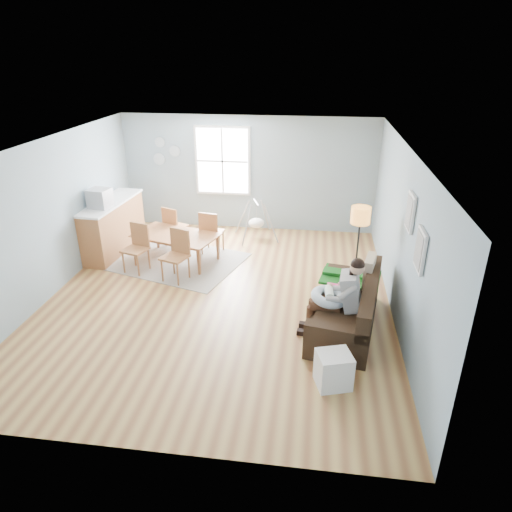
# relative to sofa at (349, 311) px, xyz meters

# --- Properties ---
(room) EXTENTS (8.40, 9.40, 3.90)m
(room) POSITION_rel_sofa_xyz_m (-2.24, 0.68, 2.12)
(room) COLOR brown
(window) EXTENTS (1.32, 0.08, 1.62)m
(window) POSITION_rel_sofa_xyz_m (-2.84, 4.14, 1.35)
(window) COLOR silver
(window) RESTS_ON room
(pictures) EXTENTS (0.05, 1.34, 0.74)m
(pictures) POSITION_rel_sofa_xyz_m (0.73, -0.37, 1.55)
(pictures) COLOR silver
(pictures) RESTS_ON room
(wall_plates) EXTENTS (0.67, 0.02, 0.66)m
(wall_plates) POSITION_rel_sofa_xyz_m (-4.24, 4.15, 1.53)
(wall_plates) COLOR #9EB1BD
(wall_plates) RESTS_ON room
(sofa) EXTENTS (1.26, 2.23, 0.85)m
(sofa) POSITION_rel_sofa_xyz_m (0.00, 0.00, 0.00)
(sofa) COLOR black
(sofa) RESTS_ON room
(green_throw) EXTENTS (1.09, 0.94, 0.04)m
(green_throw) POSITION_rel_sofa_xyz_m (0.04, 0.70, 0.24)
(green_throw) COLOR #155C18
(green_throw) RESTS_ON sofa
(beige_pillow) EXTENTS (0.25, 0.52, 0.50)m
(beige_pillow) POSITION_rel_sofa_xyz_m (0.31, 0.50, 0.47)
(beige_pillow) COLOR #B9AC8D
(beige_pillow) RESTS_ON sofa
(father) EXTENTS (0.97, 0.48, 1.35)m
(father) POSITION_rel_sofa_xyz_m (-0.18, -0.27, 0.42)
(father) COLOR gray
(father) RESTS_ON sofa
(nursing_pillow) EXTENTS (0.69, 0.68, 0.22)m
(nursing_pillow) POSITION_rel_sofa_xyz_m (-0.34, -0.24, 0.36)
(nursing_pillow) COLOR silver
(nursing_pillow) RESTS_ON father
(infant) EXTENTS (0.14, 0.36, 0.13)m
(infant) POSITION_rel_sofa_xyz_m (-0.34, -0.21, 0.43)
(infant) COLOR silver
(infant) RESTS_ON nursing_pillow
(toddler) EXTENTS (0.59, 0.38, 0.88)m
(toddler) POSITION_rel_sofa_xyz_m (-0.04, 0.21, 0.43)
(toddler) COLOR white
(toddler) RESTS_ON sofa
(floor_lamp) EXTENTS (0.33, 0.33, 1.64)m
(floor_lamp) POSITION_rel_sofa_xyz_m (0.15, 1.15, 1.06)
(floor_lamp) COLOR black
(floor_lamp) RESTS_ON room
(storage_cube) EXTENTS (0.53, 0.50, 0.48)m
(storage_cube) POSITION_rel_sofa_xyz_m (-0.27, -1.43, -0.06)
(storage_cube) COLOR white
(storage_cube) RESTS_ON room
(rug) EXTENTS (3.02, 2.61, 0.01)m
(rug) POSITION_rel_sofa_xyz_m (-3.43, 2.02, -0.29)
(rug) COLOR gray
(rug) RESTS_ON room
(dining_table) EXTENTS (1.89, 1.38, 0.59)m
(dining_table) POSITION_rel_sofa_xyz_m (-3.43, 2.02, -0.00)
(dining_table) COLOR brown
(dining_table) RESTS_ON rug
(chair_sw) EXTENTS (0.54, 0.54, 0.96)m
(chair_sw) POSITION_rel_sofa_xyz_m (-4.06, 1.55, 0.25)
(chair_sw) COLOR olive
(chair_sw) RESTS_ON rug
(chair_se) EXTENTS (0.57, 0.57, 0.99)m
(chair_se) POSITION_rel_sofa_xyz_m (-3.16, 1.28, 0.27)
(chair_se) COLOR olive
(chair_se) RESTS_ON rug
(chair_nw) EXTENTS (0.55, 0.55, 0.93)m
(chair_nw) POSITION_rel_sofa_xyz_m (-3.70, 2.76, 0.23)
(chair_nw) COLOR olive
(chair_nw) RESTS_ON rug
(chair_ne) EXTENTS (0.50, 0.50, 0.97)m
(chair_ne) POSITION_rel_sofa_xyz_m (-2.80, 2.49, 0.25)
(chair_ne) COLOR olive
(chair_ne) RESTS_ON rug
(counter) EXTENTS (0.72, 2.04, 1.12)m
(counter) POSITION_rel_sofa_xyz_m (-4.94, 2.40, 0.27)
(counter) COLOR brown
(counter) RESTS_ON room
(monitor) EXTENTS (0.46, 0.44, 0.38)m
(monitor) POSITION_rel_sofa_xyz_m (-4.95, 2.02, 1.01)
(monitor) COLOR #A1A2A6
(monitor) RESTS_ON counter
(baby_swing) EXTENTS (1.11, 1.12, 0.88)m
(baby_swing) POSITION_rel_sofa_xyz_m (-1.95, 3.50, 0.10)
(baby_swing) COLOR #A1A2A6
(baby_swing) RESTS_ON room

